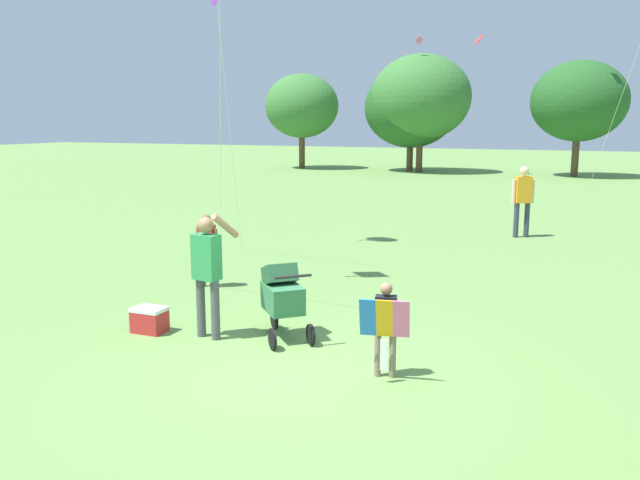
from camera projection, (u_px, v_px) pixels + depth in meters
name	position (u px, v px, depth m)	size (l,w,h in m)	color
ground_plane	(291.00, 371.00, 7.72)	(120.00, 120.00, 0.00)	#668E47
treeline_distant	(559.00, 100.00, 33.56)	(38.64, 5.56, 6.55)	brown
child_with_butterfly_kite	(386.00, 322.00, 7.42)	(0.57, 0.41, 1.11)	#7F705B
person_adult_flyer	(207.00, 266.00, 8.73)	(0.59, 0.50, 1.72)	#4C4C51
stroller	(282.00, 294.00, 8.79)	(0.95, 1.00, 1.03)	black
person_sitting_far	(207.00, 245.00, 11.46)	(0.41, 0.18, 1.29)	#4C4C51
person_couple_left	(523.00, 196.00, 16.30)	(0.52, 0.38, 1.77)	#33384C
cooler_box	(150.00, 320.00, 9.12)	(0.45, 0.33, 0.35)	red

